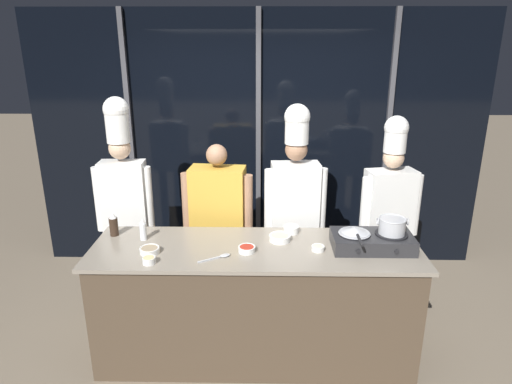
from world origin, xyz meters
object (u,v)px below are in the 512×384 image
Objects in this scene: chef_head at (124,190)px; stock_pot at (392,225)px; frying_pan at (355,230)px; prep_bowl_mushrooms at (150,250)px; prep_bowl_noodles at (318,248)px; chef_sous at (295,197)px; serving_spoon_slotted at (221,256)px; chef_line at (389,204)px; portable_stove at (372,241)px; prep_bowl_chili_flakes at (247,249)px; squeeze_bottle_soy at (114,225)px; prep_bowl_chicken at (280,237)px; person_guest at (218,215)px; prep_bowl_ginger at (149,260)px; squeeze_bottle_clear at (143,230)px.

stock_pot is at bearing 160.57° from chef_head.
frying_pan is 2.78× the size of prep_bowl_mushrooms.
prep_bowl_noodles is 0.05× the size of chef_sous.
chef_line is at bearing 30.93° from serving_spoon_slotted.
portable_stove is at bearing 126.45° from chef_sous.
portable_stove is 0.30× the size of chef_head.
prep_bowl_chili_flakes is at bearing -175.07° from portable_stove.
chef_sous is (0.39, 0.69, 0.16)m from prep_bowl_chili_flakes.
prep_bowl_chicken is (1.30, -0.08, -0.06)m from squeeze_bottle_soy.
prep_bowl_noodles is 1.06m from person_guest.
prep_bowl_ginger is 1.00m from prep_bowl_chicken.
chef_line is at bearing 57.47° from frying_pan.
serving_spoon_slotted is at bearing -22.79° from squeeze_bottle_soy.
chef_head is at bearing -6.76° from chef_sous.
prep_bowl_mushrooms is at bearing 173.43° from serving_spoon_slotted.
squeeze_bottle_clear is at bearing 166.13° from prep_bowl_chili_flakes.
portable_stove is 0.82m from chef_sous.
prep_bowl_ginger reaches higher than prep_bowl_mushrooms.
stock_pot is 0.97× the size of serving_spoon_slotted.
chef_sous is 1.06× the size of chef_line.
chef_sous is (1.49, -0.05, -0.03)m from chef_head.
person_guest reaches higher than prep_bowl_chili_flakes.
chef_sous is at bearing 123.00° from frying_pan.
squeeze_bottle_soy is (-0.25, 0.08, 0.01)m from squeeze_bottle_clear.
chef_sous reaches higher than prep_bowl_chicken.
prep_bowl_ginger is at bearing -77.86° from prep_bowl_mushrooms.
prep_bowl_noodles is 0.32m from prep_bowl_chicken.
chef_line reaches higher than squeeze_bottle_clear.
prep_bowl_chili_flakes is at bearing -174.55° from frying_pan.
prep_bowl_noodles is (-0.40, -0.05, -0.04)m from portable_stove.
squeeze_bottle_clear is 0.69m from serving_spoon_slotted.
chef_sous is (0.14, 0.49, 0.16)m from prep_bowl_chicken.
chef_line is (2.32, 0.01, -0.11)m from chef_head.
squeeze_bottle_soy is 0.10× the size of chef_sous.
serving_spoon_slotted is (0.62, -0.29, -0.07)m from squeeze_bottle_clear.
portable_stove is 2.63× the size of stock_pot.
serving_spoon_slotted is at bearing -171.21° from portable_stove.
squeeze_bottle_soy reaches higher than squeeze_bottle_clear.
prep_bowl_chicken is at bearing 148.75° from prep_bowl_noodles.
squeeze_bottle_clear is 0.26m from prep_bowl_mushrooms.
serving_spoon_slotted is at bearing -146.16° from prep_bowl_chicken.
stock_pot is 1.49m from person_guest.
chef_line is (1.49, 0.03, 0.10)m from person_guest.
frying_pan is 0.21× the size of chef_sous.
chef_line is at bearing 26.48° from prep_bowl_ginger.
prep_bowl_ginger is 0.73× the size of prep_bowl_chili_flakes.
prep_bowl_chili_flakes is at bearing 20.14° from chef_line.
person_guest is (0.43, 0.75, -0.02)m from prep_bowl_mushrooms.
prep_bowl_ginger is (0.39, -0.47, -0.06)m from squeeze_bottle_soy.
chef_sous reaches higher than squeeze_bottle_soy.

